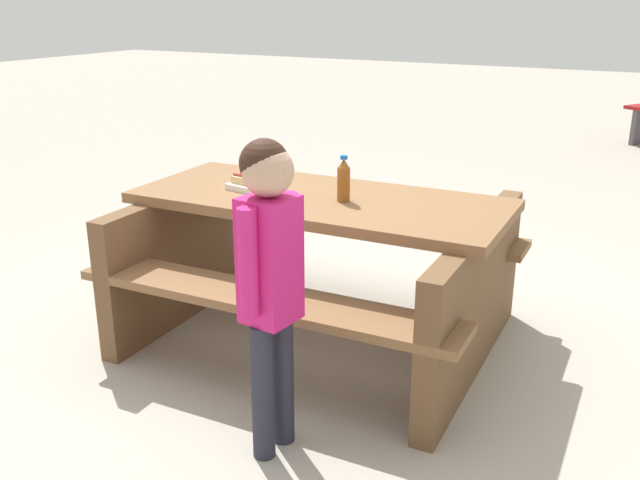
{
  "coord_description": "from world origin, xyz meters",
  "views": [
    {
      "loc": [
        -1.57,
        2.89,
        1.67
      ],
      "look_at": [
        0.0,
        0.0,
        0.52
      ],
      "focal_mm": 39.74,
      "sensor_mm": 36.0,
      "label": 1
    }
  ],
  "objects": [
    {
      "name": "ground_plane",
      "position": [
        0.0,
        0.0,
        0.0
      ],
      "size": [
        30.0,
        30.0,
        0.0
      ],
      "primitive_type": "plane",
      "color": "#ADA599",
      "rests_on": "ground"
    },
    {
      "name": "picnic_table",
      "position": [
        0.0,
        0.0,
        0.44
      ],
      "size": [
        1.85,
        1.47,
        0.75
      ],
      "color": "brown",
      "rests_on": "ground"
    },
    {
      "name": "soda_bottle",
      "position": [
        -0.14,
        0.03,
        0.85
      ],
      "size": [
        0.06,
        0.06,
        0.22
      ],
      "color": "brown",
      "rests_on": "picnic_table"
    },
    {
      "name": "hotdog_tray",
      "position": [
        0.38,
        0.08,
        0.78
      ],
      "size": [
        0.2,
        0.14,
        0.08
      ],
      "color": "white",
      "rests_on": "picnic_table"
    },
    {
      "name": "child_in_coat",
      "position": [
        -0.3,
        0.92,
        0.78
      ],
      "size": [
        0.19,
        0.3,
        1.21
      ],
      "color": "#262633",
      "rests_on": "ground"
    }
  ]
}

